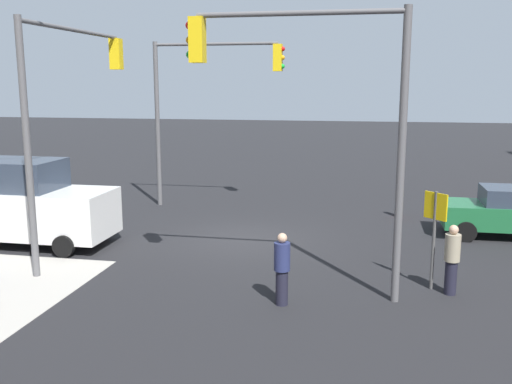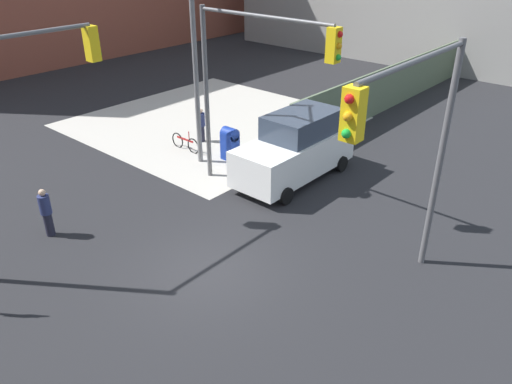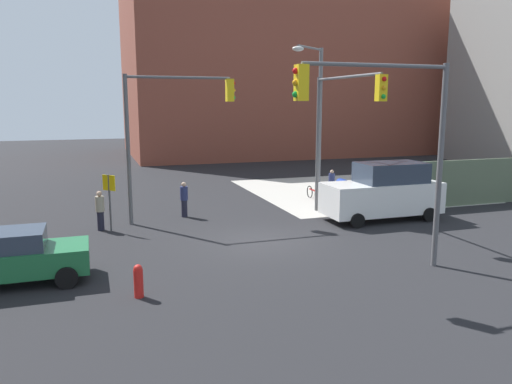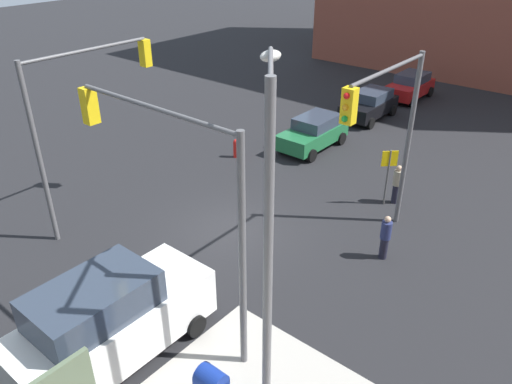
% 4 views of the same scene
% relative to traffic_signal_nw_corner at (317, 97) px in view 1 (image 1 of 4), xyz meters
% --- Properties ---
extents(ground_plane, '(120.00, 120.00, 0.00)m').
position_rel_traffic_signal_nw_corner_xyz_m(ground_plane, '(2.64, -4.50, -4.60)').
color(ground_plane, black).
extents(traffic_signal_nw_corner, '(4.93, 0.36, 6.50)m').
position_rel_traffic_signal_nw_corner_xyz_m(traffic_signal_nw_corner, '(0.00, 0.00, 0.00)').
color(traffic_signal_nw_corner, '#59595B').
rests_on(traffic_signal_nw_corner, ground).
extents(traffic_signal_se_corner, '(5.21, 0.36, 6.50)m').
position_rel_traffic_signal_nw_corner_xyz_m(traffic_signal_se_corner, '(5.17, -9.00, 0.02)').
color(traffic_signal_se_corner, '#59595B').
rests_on(traffic_signal_se_corner, ground).
extents(traffic_signal_ne_corner, '(0.36, 5.76, 6.50)m').
position_rel_traffic_signal_nw_corner_xyz_m(traffic_signal_ne_corner, '(7.14, -2.21, 0.05)').
color(traffic_signal_ne_corner, '#59595B').
rests_on(traffic_signal_ne_corner, ground).
extents(warning_sign_two_way, '(0.48, 0.48, 2.40)m').
position_rel_traffic_signal_nw_corner_xyz_m(warning_sign_two_way, '(-2.76, -0.98, -2.96)').
color(warning_sign_two_way, '#4C4C4C').
rests_on(warning_sign_two_way, ground).
extents(fire_hydrant, '(0.26, 0.26, 0.94)m').
position_rel_traffic_signal_nw_corner_xyz_m(fire_hydrant, '(-2.36, -8.70, -4.11)').
color(fire_hydrant, red).
rests_on(fire_hydrant, ground).
extents(coupe_green, '(4.04, 2.02, 1.62)m').
position_rel_traffic_signal_nw_corner_xyz_m(coupe_green, '(-5.73, -6.46, -3.75)').
color(coupe_green, '#1E6638').
rests_on(coupe_green, ground).
extents(van_white_delivery, '(5.40, 2.32, 2.62)m').
position_rel_traffic_signal_nw_corner_xyz_m(van_white_delivery, '(9.23, -2.70, -3.32)').
color(van_white_delivery, white).
rests_on(van_white_delivery, ground).
extents(pedestrian_crossing, '(0.36, 0.36, 1.66)m').
position_rel_traffic_signal_nw_corner_xyz_m(pedestrian_crossing, '(0.64, 0.70, -3.74)').
color(pedestrian_crossing, navy).
rests_on(pedestrian_crossing, ground).
extents(pedestrian_walking_north, '(0.36, 0.36, 1.68)m').
position_rel_traffic_signal_nw_corner_xyz_m(pedestrian_walking_north, '(-3.16, -0.70, -3.73)').
color(pedestrian_walking_north, '#9E937A').
rests_on(pedestrian_walking_north, ground).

